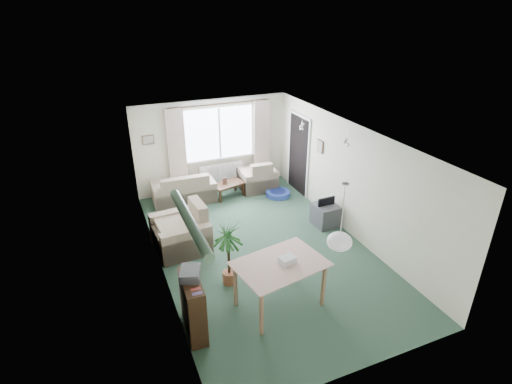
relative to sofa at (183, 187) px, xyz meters
name	(u,v)px	position (x,y,z in m)	size (l,w,h in m)	color
ground	(262,248)	(0.94, -2.75, -0.38)	(6.50, 6.50, 0.00)	#284433
window	(219,133)	(1.14, 0.48, 1.12)	(1.80, 0.03, 1.30)	white
curtain_rod	(219,104)	(1.14, 0.40, 1.89)	(2.60, 0.03, 0.03)	black
curtain_left	(177,149)	(-0.01, 0.38, 0.89)	(0.45, 0.08, 2.00)	beige
curtain_right	(262,137)	(2.29, 0.38, 0.89)	(0.45, 0.08, 2.00)	beige
radiator	(221,173)	(1.14, 0.44, 0.02)	(1.20, 0.10, 0.55)	white
doorway	(299,155)	(2.93, -0.55, 0.62)	(0.03, 0.95, 2.00)	black
pendant_lamp	(339,242)	(1.14, -5.05, 1.10)	(0.36, 0.36, 0.36)	white
tinsel_garland	(189,221)	(-0.98, -5.05, 1.90)	(1.60, 1.60, 0.12)	#196626
bauble_cluster_a	(302,125)	(2.24, -1.85, 1.84)	(0.20, 0.20, 0.20)	silver
bauble_cluster_b	(347,139)	(2.54, -3.05, 1.84)	(0.20, 0.20, 0.20)	silver
wall_picture_back	(148,140)	(-0.66, 0.48, 1.17)	(0.28, 0.03, 0.22)	brown
wall_picture_right	(320,146)	(2.92, -1.55, 1.17)	(0.03, 0.24, 0.30)	brown
sofa	(183,187)	(0.00, 0.00, 0.00)	(1.52, 0.81, 0.76)	beige
armchair_corner	(257,174)	(1.99, -0.02, 0.03)	(0.91, 0.87, 0.82)	beige
armchair_left	(180,227)	(-0.56, -2.08, 0.10)	(1.07, 1.01, 0.95)	beige
coffee_table	(228,190)	(1.10, -0.19, -0.20)	(0.81, 0.45, 0.36)	black
photo_frame	(225,181)	(1.03, -0.17, 0.06)	(0.12, 0.02, 0.16)	brown
bookshelf	(193,306)	(-0.90, -4.42, 0.10)	(0.26, 0.78, 0.95)	black
hifi_box	(190,273)	(-0.88, -4.35, 0.64)	(0.28, 0.35, 0.14)	#3F3F45
houseplant	(229,254)	(-0.02, -3.53, 0.23)	(0.53, 0.53, 1.23)	#25591E
dining_table	(279,285)	(0.54, -4.39, 0.03)	(1.31, 0.87, 0.82)	tan
gift_box	(287,260)	(0.66, -4.42, 0.50)	(0.25, 0.18, 0.12)	white
tv_cube	(325,215)	(2.64, -2.41, -0.13)	(0.49, 0.54, 0.49)	#343438
pet_bed	(278,193)	(2.31, -0.66, -0.32)	(0.62, 0.62, 0.12)	#21279A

